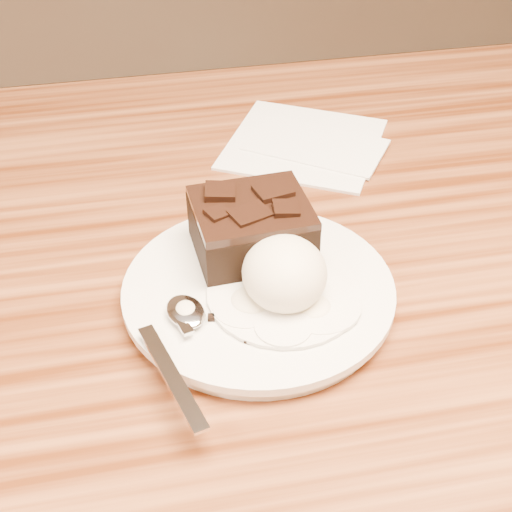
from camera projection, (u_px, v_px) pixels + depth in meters
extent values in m
cylinder|color=white|center=(258.00, 294.00, 0.60)|extent=(0.22, 0.22, 0.02)
cube|color=black|center=(252.00, 232.00, 0.61)|extent=(0.10, 0.08, 0.04)
ellipsoid|color=white|center=(284.00, 273.00, 0.57)|extent=(0.06, 0.07, 0.05)
cylinder|color=white|center=(284.00, 295.00, 0.58)|extent=(0.12, 0.12, 0.00)
cube|color=white|center=(304.00, 143.00, 0.79)|extent=(0.21, 0.21, 0.01)
cube|color=black|center=(211.00, 318.00, 0.56)|extent=(0.01, 0.01, 0.00)
cube|color=black|center=(248.00, 341.00, 0.54)|extent=(0.01, 0.01, 0.00)
cube|color=black|center=(295.00, 312.00, 0.57)|extent=(0.00, 0.01, 0.00)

